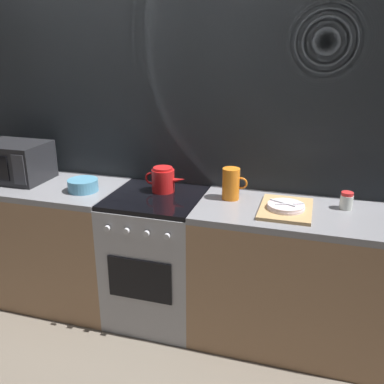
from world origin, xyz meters
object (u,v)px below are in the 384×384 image
object	(u,v)px
microwave	(15,161)
pitcher	(231,184)
spice_jar	(346,201)
stove_unit	(157,257)
mixing_bowl	(83,185)
kettle	(163,180)
dish_pile	(286,208)

from	to	relation	value
microwave	pitcher	size ratio (longest dim) A/B	2.30
microwave	spice_jar	distance (m)	2.25
microwave	pitcher	xyz separation A→B (m)	(1.56, 0.06, -0.03)
stove_unit	pitcher	xyz separation A→B (m)	(0.48, 0.08, 0.55)
stove_unit	mixing_bowl	world-z (taller)	mixing_bowl
kettle	spice_jar	xyz separation A→B (m)	(1.15, 0.02, -0.03)
kettle	mixing_bowl	xyz separation A→B (m)	(-0.52, -0.15, -0.04)
stove_unit	spice_jar	bearing A→B (deg)	5.64
microwave	mixing_bowl	xyz separation A→B (m)	(0.59, -0.08, -0.10)
kettle	mixing_bowl	size ratio (longest dim) A/B	1.42
stove_unit	microwave	xyz separation A→B (m)	(-1.08, 0.03, 0.59)
kettle	spice_jar	size ratio (longest dim) A/B	2.71
kettle	mixing_bowl	world-z (taller)	kettle
pitcher	spice_jar	distance (m)	0.69
stove_unit	microwave	bearing A→B (deg)	178.55
mixing_bowl	spice_jar	world-z (taller)	spice_jar
kettle	dish_pile	world-z (taller)	kettle
kettle	mixing_bowl	bearing A→B (deg)	-164.18
mixing_bowl	pitcher	world-z (taller)	pitcher
mixing_bowl	pitcher	bearing A→B (deg)	8.02
dish_pile	stove_unit	bearing A→B (deg)	178.51
dish_pile	mixing_bowl	bearing A→B (deg)	-178.68
pitcher	spice_jar	world-z (taller)	pitcher
microwave	pitcher	bearing A→B (deg)	2.12
stove_unit	mixing_bowl	xyz separation A→B (m)	(-0.49, -0.05, 0.49)
stove_unit	spice_jar	world-z (taller)	spice_jar
microwave	kettle	distance (m)	1.10
pitcher	dish_pile	size ratio (longest dim) A/B	0.50
pitcher	stove_unit	bearing A→B (deg)	-169.95
microwave	spice_jar	xyz separation A→B (m)	(2.25, 0.09, -0.08)
mixing_bowl	spice_jar	size ratio (longest dim) A/B	1.90
stove_unit	spice_jar	distance (m)	1.28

